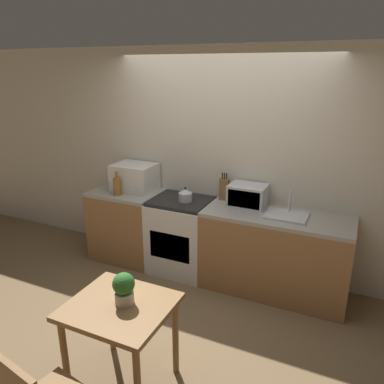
{
  "coord_description": "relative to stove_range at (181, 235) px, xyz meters",
  "views": [
    {
      "loc": [
        1.48,
        -2.81,
        2.36
      ],
      "look_at": [
        -0.17,
        0.75,
        1.05
      ],
      "focal_mm": 35.0,
      "sensor_mm": 36.0,
      "label": 1
    }
  ],
  "objects": [
    {
      "name": "counter_left_run",
      "position": [
        -0.77,
        0.0,
        0.0
      ],
      "size": [
        0.85,
        0.62,
        0.9
      ],
      "color": "olive",
      "rests_on": "ground_plane"
    },
    {
      "name": "sink_basin",
      "position": [
        1.22,
        0.01,
        0.47
      ],
      "size": [
        0.42,
        0.34,
        0.24
      ],
      "color": "silver",
      "rests_on": "counter_right_run"
    },
    {
      "name": "counter_right_run",
      "position": [
        1.12,
        0.0,
        0.0
      ],
      "size": [
        1.55,
        0.62,
        0.9
      ],
      "color": "olive",
      "rests_on": "ground_plane"
    },
    {
      "name": "stove_range",
      "position": [
        0.0,
        0.0,
        0.0
      ],
      "size": [
        0.69,
        0.62,
        0.9
      ],
      "color": "silver",
      "rests_on": "ground_plane"
    },
    {
      "name": "microwave",
      "position": [
        -0.69,
        0.09,
        0.62
      ],
      "size": [
        0.51,
        0.4,
        0.33
      ],
      "color": "silver",
      "rests_on": "counter_left_run"
    },
    {
      "name": "potted_plant",
      "position": [
        0.4,
        -1.74,
        0.4
      ],
      "size": [
        0.16,
        0.16,
        0.24
      ],
      "color": "beige",
      "rests_on": "dining_table"
    },
    {
      "name": "wall_back",
      "position": [
        0.35,
        0.34,
        0.85
      ],
      "size": [
        10.0,
        0.06,
        2.6
      ],
      "color": "beige",
      "rests_on": "ground_plane"
    },
    {
      "name": "bottle",
      "position": [
        -0.77,
        -0.17,
        0.57
      ],
      "size": [
        0.09,
        0.09,
        0.29
      ],
      "color": "olive",
      "rests_on": "counter_left_run"
    },
    {
      "name": "toaster_oven",
      "position": [
        0.75,
        0.13,
        0.57
      ],
      "size": [
        0.4,
        0.31,
        0.24
      ],
      "color": "silver",
      "rests_on": "counter_right_run"
    },
    {
      "name": "dining_table",
      "position": [
        0.38,
        -1.77,
        0.16
      ],
      "size": [
        0.74,
        0.67,
        0.72
      ],
      "color": "brown",
      "rests_on": "ground_plane"
    },
    {
      "name": "ground_plane",
      "position": [
        0.35,
        -0.85,
        -0.45
      ],
      "size": [
        16.0,
        16.0,
        0.0
      ],
      "primitive_type": "plane",
      "color": "brown"
    },
    {
      "name": "knife_block",
      "position": [
        0.45,
        0.21,
        0.58
      ],
      "size": [
        0.1,
        0.06,
        0.32
      ],
      "color": "brown",
      "rests_on": "counter_right_run"
    },
    {
      "name": "kettle",
      "position": [
        0.07,
        -0.02,
        0.53
      ],
      "size": [
        0.16,
        0.16,
        0.17
      ],
      "color": "#B7B7BC",
      "rests_on": "stove_range"
    }
  ]
}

